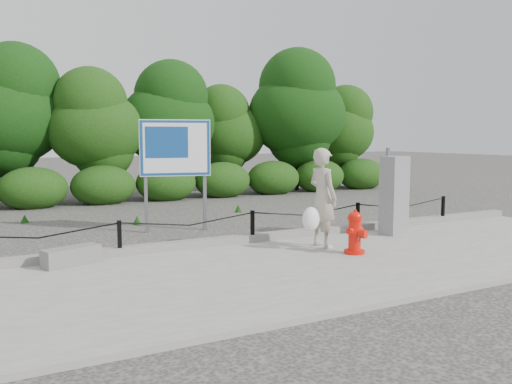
{
  "coord_description": "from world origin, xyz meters",
  "views": [
    {
      "loc": [
        -4.71,
        -8.85,
        2.08
      ],
      "look_at": [
        0.18,
        0.2,
        1.0
      ],
      "focal_mm": 38.0,
      "sensor_mm": 36.0,
      "label": 1
    }
  ],
  "objects": [
    {
      "name": "fire_hydrant",
      "position": [
        1.06,
        -1.7,
        0.44
      ],
      "size": [
        0.45,
        0.45,
        0.75
      ],
      "rotation": [
        0.0,
        0.0,
        0.37
      ],
      "color": "red",
      "rests_on": "sidewalk"
    },
    {
      "name": "utility_cabinet",
      "position": [
        2.94,
        -0.6,
        0.87
      ],
      "size": [
        0.67,
        0.51,
        1.74
      ],
      "rotation": [
        0.0,
        0.0,
        0.29
      ],
      "color": "gray",
      "rests_on": "sidewalk"
    },
    {
      "name": "advertising_sign",
      "position": [
        -0.72,
        2.17,
        1.7
      ],
      "size": [
        1.48,
        0.46,
        2.42
      ],
      "rotation": [
        0.0,
        0.0,
        -0.25
      ],
      "color": "slate",
      "rests_on": "ground"
    },
    {
      "name": "chain_barrier",
      "position": [
        0.0,
        0.0,
        0.46
      ],
      "size": [
        10.06,
        0.06,
        0.6
      ],
      "color": "black",
      "rests_on": "sidewalk"
    },
    {
      "name": "pedestrian",
      "position": [
        0.88,
        -0.99,
        0.95
      ],
      "size": [
        0.75,
        0.68,
        1.78
      ],
      "rotation": [
        0.0,
        0.0,
        1.66
      ],
      "color": "#A7A08F",
      "rests_on": "sidewalk"
    },
    {
      "name": "concrete_block",
      "position": [
        -3.32,
        -0.26,
        0.22
      ],
      "size": [
        0.93,
        0.57,
        0.28
      ],
      "primitive_type": "cube",
      "rotation": [
        0.0,
        0.0,
        0.32
      ],
      "color": "slate",
      "rests_on": "sidewalk"
    },
    {
      "name": "curb",
      "position": [
        0.0,
        0.05,
        0.15
      ],
      "size": [
        14.0,
        0.22,
        0.14
      ],
      "primitive_type": "cube",
      "color": "slate",
      "rests_on": "sidewalk"
    },
    {
      "name": "sidewalk",
      "position": [
        0.0,
        -2.0,
        0.04
      ],
      "size": [
        14.0,
        4.0,
        0.08
      ],
      "primitive_type": "cube",
      "color": "gray",
      "rests_on": "ground"
    },
    {
      "name": "treeline",
      "position": [
        0.4,
        8.92,
        2.69
      ],
      "size": [
        20.46,
        3.99,
        5.2
      ],
      "color": "black",
      "rests_on": "ground"
    },
    {
      "name": "ground",
      "position": [
        0.0,
        0.0,
        0.0
      ],
      "size": [
        90.0,
        90.0,
        0.0
      ],
      "primitive_type": "plane",
      "color": "#2D2B28",
      "rests_on": "ground"
    }
  ]
}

